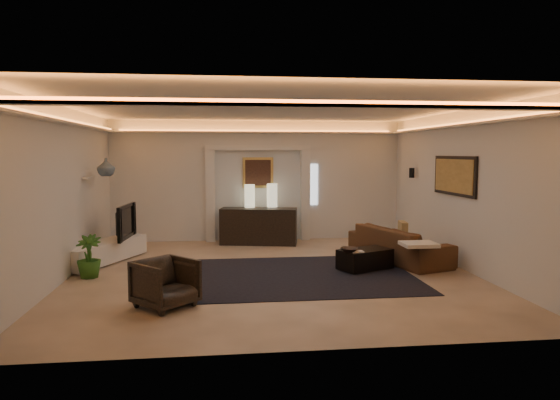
{
  "coord_description": "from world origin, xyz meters",
  "views": [
    {
      "loc": [
        -0.89,
        -8.65,
        2.13
      ],
      "look_at": [
        0.2,
        0.6,
        1.25
      ],
      "focal_mm": 32.12,
      "sensor_mm": 36.0,
      "label": 1
    }
  ],
  "objects": [
    {
      "name": "armchair",
      "position": [
        -1.67,
        -1.75,
        0.34
      ],
      "size": [
        1.03,
        1.03,
        0.67
      ],
      "primitive_type": "imported",
      "rotation": [
        0.0,
        0.0,
        0.76
      ],
      "color": "black",
      "rests_on": "ground"
    },
    {
      "name": "pilaster_right",
      "position": [
        1.15,
        3.4,
        1.1
      ],
      "size": [
        0.22,
        0.2,
        2.2
      ],
      "primitive_type": "cube",
      "color": "silver",
      "rests_on": "ground"
    },
    {
      "name": "painting_frame",
      "position": [
        0.0,
        3.47,
        1.65
      ],
      "size": [
        0.74,
        0.04,
        0.74
      ],
      "primitive_type": "cube",
      "color": "tan",
      "rests_on": "wall_back"
    },
    {
      "name": "plant",
      "position": [
        -3.15,
        0.09,
        0.37
      ],
      "size": [
        0.42,
        0.42,
        0.73
      ],
      "primitive_type": "imported",
      "rotation": [
        0.0,
        0.0,
        -0.03
      ],
      "color": "#2E611B",
      "rests_on": "ground"
    },
    {
      "name": "bowl",
      "position": [
        1.35,
        -0.14,
        0.45
      ],
      "size": [
        0.41,
        0.41,
        0.08
      ],
      "primitive_type": "imported",
      "rotation": [
        0.0,
        0.0,
        -0.42
      ],
      "color": "black",
      "rests_on": "coffee_table"
    },
    {
      "name": "magazine",
      "position": [
        1.48,
        -0.18,
        0.42
      ],
      "size": [
        0.22,
        0.16,
        0.03
      ],
      "primitive_type": "cube",
      "rotation": [
        0.0,
        0.0,
        0.04
      ],
      "color": "silver",
      "rests_on": "coffee_table"
    },
    {
      "name": "daylight_slit",
      "position": [
        1.35,
        3.48,
        1.35
      ],
      "size": [
        0.25,
        0.03,
        1.0
      ],
      "primitive_type": "cube",
      "color": "white",
      "rests_on": "wall_back"
    },
    {
      "name": "coffee_table",
      "position": [
        1.7,
        0.08,
        0.21
      ],
      "size": [
        1.08,
        0.86,
        0.35
      ],
      "primitive_type": "cube",
      "rotation": [
        0.0,
        0.0,
        0.43
      ],
      "color": "#2F221B",
      "rests_on": "ground"
    },
    {
      "name": "floor",
      "position": [
        0.0,
        0.0,
        0.0
      ],
      "size": [
        7.0,
        7.0,
        0.0
      ],
      "primitive_type": "plane",
      "color": "#CCAD8E",
      "rests_on": "ground"
    },
    {
      "name": "lamp_left",
      "position": [
        -0.22,
        3.18,
        1.09
      ],
      "size": [
        0.32,
        0.32,
        0.54
      ],
      "primitive_type": "cylinder",
      "rotation": [
        0.0,
        0.0,
        -0.39
      ],
      "color": "#F5EDB6",
      "rests_on": "console"
    },
    {
      "name": "wall_niche",
      "position": [
        -3.44,
        1.4,
        1.65
      ],
      "size": [
        0.1,
        0.55,
        0.04
      ],
      "primitive_type": "cube",
      "color": "silver",
      "rests_on": "wall_left"
    },
    {
      "name": "ginger_jar",
      "position": [
        -3.15,
        1.59,
        1.85
      ],
      "size": [
        0.45,
        0.45,
        0.36
      ],
      "primitive_type": "imported",
      "rotation": [
        0.0,
        0.0,
        0.43
      ],
      "color": "#425561",
      "rests_on": "wall_niche"
    },
    {
      "name": "alcove_header",
      "position": [
        0.0,
        3.4,
        2.25
      ],
      "size": [
        2.52,
        0.2,
        0.12
      ],
      "primitive_type": "cube",
      "color": "silver",
      "rests_on": "wall_back"
    },
    {
      "name": "pilaster_left",
      "position": [
        -1.15,
        3.4,
        1.1
      ],
      "size": [
        0.22,
        0.2,
        2.2
      ],
      "primitive_type": "cube",
      "color": "silver",
      "rests_on": "ground"
    },
    {
      "name": "wall_left",
      "position": [
        -3.5,
        0.0,
        1.45
      ],
      "size": [
        0.0,
        7.0,
        7.0
      ],
      "primitive_type": "plane",
      "rotation": [
        1.57,
        0.0,
        1.57
      ],
      "color": "silver",
      "rests_on": "ground"
    },
    {
      "name": "figurine",
      "position": [
        -2.89,
        2.3,
        0.64
      ],
      "size": [
        0.13,
        0.13,
        0.35
      ],
      "primitive_type": "cylinder",
      "rotation": [
        0.0,
        0.0,
        0.04
      ],
      "color": "#402B18",
      "rests_on": "media_ledge"
    },
    {
      "name": "throw_pillow",
      "position": [
        2.71,
        0.9,
        0.55
      ],
      "size": [
        0.19,
        0.44,
        0.42
      ],
      "primitive_type": "cube",
      "rotation": [
        0.0,
        0.0,
        -0.17
      ],
      "color": "#A98852",
      "rests_on": "sofa"
    },
    {
      "name": "art_panel_gold",
      "position": [
        3.44,
        0.3,
        1.7
      ],
      "size": [
        0.02,
        1.5,
        0.62
      ],
      "primitive_type": "cube",
      "color": "tan",
      "rests_on": "wall_right"
    },
    {
      "name": "tv",
      "position": [
        -2.89,
        1.55,
        0.79
      ],
      "size": [
        1.19,
        0.25,
        0.68
      ],
      "primitive_type": "imported",
      "rotation": [
        0.0,
        0.0,
        1.49
      ],
      "color": "black",
      "rests_on": "media_ledge"
    },
    {
      "name": "art_panel_frame",
      "position": [
        3.47,
        0.3,
        1.7
      ],
      "size": [
        0.04,
        1.64,
        0.74
      ],
      "primitive_type": "cube",
      "color": "black",
      "rests_on": "wall_right"
    },
    {
      "name": "wall_front",
      "position": [
        0.0,
        -3.5,
        1.45
      ],
      "size": [
        7.0,
        0.0,
        7.0
      ],
      "primitive_type": "plane",
      "rotation": [
        -1.57,
        0.0,
        0.0
      ],
      "color": "silver",
      "rests_on": "ground"
    },
    {
      "name": "painting_canvas",
      "position": [
        0.0,
        3.44,
        1.65
      ],
      "size": [
        0.62,
        0.02,
        0.62
      ],
      "primitive_type": "cube",
      "color": "#4C2D1E",
      "rests_on": "wall_back"
    },
    {
      "name": "throw_blanket",
      "position": [
        2.5,
        -0.43,
        0.55
      ],
      "size": [
        0.59,
        0.48,
        0.06
      ],
      "primitive_type": "cube",
      "rotation": [
        0.0,
        0.0,
        0.0
      ],
      "color": "#FFF0CF",
      "rests_on": "sofa"
    },
    {
      "name": "ceiling",
      "position": [
        0.0,
        0.0,
        2.9
      ],
      "size": [
        7.0,
        7.0,
        0.0
      ],
      "primitive_type": "plane",
      "rotation": [
        3.14,
        0.0,
        0.0
      ],
      "color": "white",
      "rests_on": "ground"
    },
    {
      "name": "area_rug",
      "position": [
        0.4,
        -0.2,
        0.01
      ],
      "size": [
        4.0,
        3.0,
        0.01
      ],
      "primitive_type": "cube",
      "color": "black",
      "rests_on": "ground"
    },
    {
      "name": "wall_right",
      "position": [
        3.5,
        0.0,
        1.45
      ],
      "size": [
        0.0,
        7.0,
        7.0
      ],
      "primitive_type": "plane",
      "rotation": [
        1.57,
        0.0,
        -1.57
      ],
      "color": "silver",
      "rests_on": "ground"
    },
    {
      "name": "wall_back",
      "position": [
        0.0,
        3.5,
        1.45
      ],
      "size": [
        7.0,
        0.0,
        7.0
      ],
      "primitive_type": "plane",
      "rotation": [
        1.57,
        0.0,
        0.0
      ],
      "color": "silver",
      "rests_on": "ground"
    },
    {
      "name": "lamp_right",
      "position": [
        0.31,
        3.18,
        1.09
      ],
      "size": [
        0.31,
        0.31,
        0.56
      ],
      "primitive_type": "cylinder",
      "rotation": [
        0.0,
        0.0,
        -0.28
      ],
      "color": "beige",
      "rests_on": "console"
    },
    {
      "name": "wall_sconce",
      "position": [
        3.38,
        2.2,
        1.68
      ],
      "size": [
        0.12,
        0.12,
        0.22
      ],
      "primitive_type": "cylinder",
      "color": "black",
      "rests_on": "wall_right"
    },
    {
      "name": "sofa",
      "position": [
        2.58,
        0.77,
        0.33
      ],
      "size": [
        2.44,
        1.56,
        0.67
      ],
      "primitive_type": "imported",
      "rotation": [
        0.0,
        0.0,
        1.89
      ],
      "color": "#412C19",
      "rests_on": "ground"
    },
    {
      "name": "cove_soffit",
      "position": [
        0.0,
        0.0,
        2.62
      ],
      "size": [
        7.0,
        7.0,
        0.04
      ],
      "primitive_type": "cube",
      "color": "silver",
      "rests_on": "ceiling"
    },
    {
      "name": "media_ledge",
      "position": [
        -3.15,
        1.25,
        0.23
      ],
      "size": [
        1.34,
        2.11,
        0.39
      ],
      "primitive_type": "cube",
      "rotation": [
        0.0,
        0.0,
        -0.43
      ],
      "color": "white",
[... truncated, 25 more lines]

